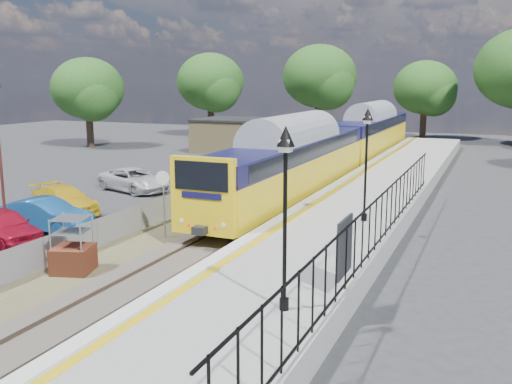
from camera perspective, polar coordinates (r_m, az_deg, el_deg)
The scene contains 18 objects.
ground at distance 20.52m, azimuth -7.90°, elevation -7.62°, with size 120.00×120.00×0.00m, color #2D2D30.
track_bed at distance 29.07m, azimuth 1.09°, elevation -1.77°, with size 5.90×80.00×0.29m.
platform at distance 26.05m, azimuth 9.29°, elevation -2.62°, with size 5.00×70.00×0.90m, color gray.
platform_edge at distance 26.49m, azimuth 4.98°, elevation -1.27°, with size 0.90×70.00×0.01m.
victorian_lamp_south at distance 13.63m, azimuth 2.95°, elevation 1.64°, with size 0.44×0.44×4.60m.
victorian_lamp_north at distance 23.24m, azimuth 11.03°, elevation 5.32°, with size 0.44×0.44×4.60m.
palisade_fence at distance 19.76m, azimuth 12.00°, elevation -2.94°, with size 0.12×26.00×2.00m.
wire_fence at distance 32.55m, azimuth -3.47°, elevation 0.50°, with size 0.06×52.00×1.20m.
outbuilding at distance 52.49m, azimuth -0.69°, elevation 5.53°, with size 10.80×10.10×3.12m.
tree_line at distance 59.27m, azimuth 14.84°, elevation 10.72°, with size 56.80×43.80×11.88m.
train at distance 40.53m, azimuth 8.49°, elevation 4.96°, with size 2.82×40.83×3.51m.
brick_plinth at distance 20.56m, azimuth -17.86°, elevation -5.19°, with size 1.56×1.56×2.02m.
speed_sign at distance 23.93m, azimuth -9.25°, elevation -0.06°, with size 0.56×0.22×2.90m.
carpark_lamp at distance 25.17m, azimuth -24.25°, elevation 3.61°, with size 0.25×0.50×6.42m.
car_red at distance 25.43m, azimuth -23.90°, elevation -3.15°, with size 1.68×4.18×1.43m, color #AB0F28.
car_blue at distance 26.82m, azimuth -20.29°, elevation -2.17°, with size 1.53×4.39×1.45m, color #174F8E.
car_yellow at distance 30.22m, azimuth -18.61°, elevation -0.74°, with size 1.87×4.60×1.34m, color yellow.
car_white at distance 35.11m, azimuth -12.12°, elevation 1.20°, with size 2.29×4.97×1.38m, color silver.
Camera 1 is at (10.11, -16.63, 6.51)m, focal length 40.00 mm.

